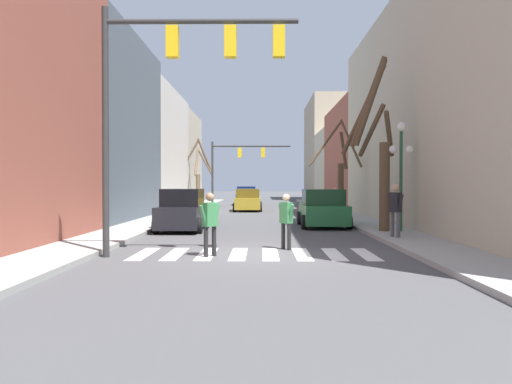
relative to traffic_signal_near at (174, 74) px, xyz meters
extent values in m
plane|color=#4C4C4F|center=(2.17, 0.56, -4.94)|extent=(240.00, 240.00, 0.00)
cube|color=#9E9E99|center=(-3.12, 0.56, -4.87)|extent=(2.03, 90.00, 0.15)
cube|color=#9E9E99|center=(7.46, 0.56, -4.87)|extent=(2.03, 90.00, 0.15)
cube|color=#515B66|center=(-7.13, 13.20, -0.03)|extent=(6.00, 11.05, 9.82)
cube|color=beige|center=(-7.13, 24.83, -0.38)|extent=(6.00, 12.21, 9.12)
cube|color=#BCB299|center=(-7.13, 35.85, -0.51)|extent=(6.00, 9.82, 8.86)
cube|color=#BCB299|center=(11.48, 15.79, 0.42)|extent=(6.00, 11.92, 10.72)
cube|color=#934C3D|center=(11.48, 28.40, -0.68)|extent=(6.00, 13.30, 8.52)
cube|color=#BCB299|center=(11.48, 39.54, -1.16)|extent=(6.00, 8.98, 7.57)
cube|color=tan|center=(11.48, 51.01, 1.38)|extent=(6.00, 13.95, 12.65)
cube|color=white|center=(-0.98, 0.62, -4.94)|extent=(0.45, 2.60, 0.01)
cube|color=white|center=(-0.08, 0.62, -4.94)|extent=(0.45, 2.60, 0.01)
cube|color=white|center=(0.82, 0.62, -4.94)|extent=(0.45, 2.60, 0.01)
cube|color=white|center=(1.72, 0.62, -4.94)|extent=(0.45, 2.60, 0.01)
cube|color=white|center=(2.62, 0.62, -4.94)|extent=(0.45, 2.60, 0.01)
cube|color=white|center=(3.52, 0.62, -4.94)|extent=(0.45, 2.60, 0.01)
cube|color=white|center=(4.42, 0.62, -4.94)|extent=(0.45, 2.60, 0.01)
cube|color=white|center=(5.32, 0.62, -4.94)|extent=(0.45, 2.60, 0.01)
cylinder|color=#2D2D2D|center=(-1.85, 0.00, -1.56)|extent=(0.18, 0.18, 6.76)
cylinder|color=#2D2D2D|center=(0.76, 0.00, 1.42)|extent=(5.21, 0.14, 0.14)
cube|color=yellow|center=(-0.02, 0.00, 0.87)|extent=(0.32, 0.28, 0.84)
cube|color=yellow|center=(1.54, 0.00, 0.87)|extent=(0.32, 0.28, 0.84)
cube|color=yellow|center=(2.84, 0.00, 0.87)|extent=(0.32, 0.28, 0.84)
cylinder|color=#2D2D2D|center=(-1.85, 29.41, -2.12)|extent=(0.18, 0.18, 5.64)
cylinder|color=#2D2D2D|center=(1.51, 29.41, 0.29)|extent=(6.71, 0.14, 0.14)
cube|color=yellow|center=(0.50, 29.41, -0.26)|extent=(0.32, 0.28, 0.84)
cube|color=yellow|center=(2.52, 29.41, -0.26)|extent=(0.32, 0.28, 0.84)
cylinder|color=#1E4C2D|center=(7.78, 5.92, -2.85)|extent=(0.12, 0.12, 3.88)
sphere|color=white|center=(7.78, 5.92, -0.74)|extent=(0.36, 0.36, 0.36)
sphere|color=white|center=(7.46, 5.92, -1.61)|extent=(0.31, 0.31, 0.31)
sphere|color=white|center=(8.10, 5.92, -1.61)|extent=(0.31, 0.31, 0.31)
cube|color=#236B38|center=(5.23, 9.66, -4.34)|extent=(1.94, 4.17, 0.86)
cube|color=#133A1E|center=(5.23, 9.66, -3.55)|extent=(1.78, 2.17, 0.70)
cylinder|color=black|center=(4.24, 10.96, -4.62)|extent=(0.22, 0.64, 0.64)
cylinder|color=black|center=(6.22, 10.96, -4.62)|extent=(0.22, 0.64, 0.64)
cylinder|color=black|center=(4.24, 8.37, -4.62)|extent=(0.22, 0.64, 0.64)
cylinder|color=black|center=(6.22, 8.37, -4.62)|extent=(0.22, 0.64, 0.64)
cube|color=navy|center=(0.95, 33.85, -4.33)|extent=(1.85, 4.60, 0.87)
cube|color=#0E1C46|center=(0.95, 33.85, -3.54)|extent=(1.70, 2.39, 0.71)
cylinder|color=black|center=(1.89, 32.42, -4.62)|extent=(0.22, 0.64, 0.64)
cylinder|color=black|center=(0.01, 32.42, -4.62)|extent=(0.22, 0.64, 0.64)
cylinder|color=black|center=(1.89, 35.28, -4.62)|extent=(0.22, 0.64, 0.64)
cylinder|color=black|center=(0.01, 35.28, -4.62)|extent=(0.22, 0.64, 0.64)
cube|color=#A38423|center=(1.38, 23.30, -4.37)|extent=(1.81, 4.41, 0.80)
cube|color=#594813|center=(1.38, 23.30, -3.64)|extent=(1.67, 2.29, 0.65)
cylinder|color=black|center=(2.31, 21.93, -4.62)|extent=(0.22, 0.64, 0.64)
cylinder|color=black|center=(0.46, 21.93, -4.62)|extent=(0.22, 0.64, 0.64)
cylinder|color=black|center=(2.31, 24.67, -4.62)|extent=(0.22, 0.64, 0.64)
cylinder|color=black|center=(0.46, 24.67, -4.62)|extent=(0.22, 0.64, 0.64)
cube|color=black|center=(-0.99, 7.76, -4.32)|extent=(1.72, 4.21, 0.88)
cube|color=black|center=(-0.99, 7.76, -3.52)|extent=(1.59, 2.19, 0.72)
cylinder|color=black|center=(-1.87, 9.07, -4.62)|extent=(0.22, 0.64, 0.64)
cylinder|color=black|center=(-0.11, 9.07, -4.62)|extent=(0.22, 0.64, 0.64)
cylinder|color=black|center=(-1.87, 6.45, -4.62)|extent=(0.22, 0.64, 0.64)
cylinder|color=black|center=(-0.11, 6.45, -4.62)|extent=(0.22, 0.64, 0.64)
cylinder|color=black|center=(7.06, 18.41, -4.41)|extent=(0.11, 0.11, 0.76)
cylinder|color=black|center=(7.05, 18.13, -4.41)|extent=(0.11, 0.11, 0.76)
cube|color=black|center=(7.06, 18.27, -3.74)|extent=(0.23, 0.38, 0.60)
sphere|color=tan|center=(7.06, 18.27, -3.30)|extent=(0.21, 0.21, 0.21)
cylinder|color=black|center=(7.07, 18.48, -3.78)|extent=(0.10, 0.26, 0.58)
cylinder|color=black|center=(7.05, 18.06, -3.78)|extent=(0.10, 0.26, 0.58)
cylinder|color=black|center=(3.21, 1.49, -4.54)|extent=(0.12, 0.12, 0.80)
cylinder|color=black|center=(3.04, 1.73, -4.54)|extent=(0.12, 0.12, 0.80)
cube|color=#337542|center=(3.12, 1.61, -3.83)|extent=(0.41, 0.45, 0.63)
sphere|color=tan|center=(3.12, 1.61, -3.36)|extent=(0.22, 0.22, 0.22)
cylinder|color=#337542|center=(3.25, 1.42, -3.87)|extent=(0.23, 0.27, 0.61)
cylinder|color=#337542|center=(2.99, 1.79, -3.87)|extent=(0.23, 0.27, 0.61)
cylinder|color=black|center=(1.06, 0.24, -4.53)|extent=(0.12, 0.12, 0.83)
cylinder|color=black|center=(0.87, 0.02, -4.53)|extent=(0.12, 0.12, 0.83)
cube|color=#337542|center=(0.97, 0.13, -3.79)|extent=(0.44, 0.46, 0.65)
sphere|color=#8C664C|center=(0.97, 0.13, -3.31)|extent=(0.23, 0.23, 0.23)
cylinder|color=#337542|center=(1.12, 0.31, -3.83)|extent=(0.25, 0.27, 0.63)
cylinder|color=#337542|center=(0.81, -0.04, -3.83)|extent=(0.25, 0.27, 0.63)
cylinder|color=#4C4C51|center=(7.08, 3.66, -4.36)|extent=(0.13, 0.13, 0.87)
cylinder|color=#4C4C51|center=(6.94, 3.94, -4.36)|extent=(0.13, 0.13, 0.87)
cube|color=black|center=(7.01, 3.80, -3.59)|extent=(0.40, 0.49, 0.68)
sphere|color=tan|center=(7.01, 3.80, -3.09)|extent=(0.24, 0.24, 0.24)
cylinder|color=black|center=(7.11, 3.58, -3.63)|extent=(0.21, 0.31, 0.66)
cylinder|color=black|center=(6.91, 4.02, -3.63)|extent=(0.21, 0.31, 0.66)
cylinder|color=brown|center=(7.19, 6.09, -3.06)|extent=(0.41, 0.41, 3.46)
cylinder|color=brown|center=(6.84, 6.87, -0.80)|extent=(0.81, 1.73, 2.06)
cylinder|color=brown|center=(6.70, 6.45, 0.25)|extent=(1.20, 0.94, 3.39)
cylinder|color=brown|center=(6.47, 6.75, -0.01)|extent=(1.57, 1.53, 3.52)
cylinder|color=brown|center=(6.62, 6.52, 0.30)|extent=(1.33, 1.09, 3.54)
cylinder|color=brown|center=(7.52, 6.75, -0.94)|extent=(0.79, 1.49, 1.79)
cylinder|color=brown|center=(-3.23, 30.55, -3.45)|extent=(0.39, 0.39, 2.69)
cylinder|color=brown|center=(-2.61, 30.90, -0.55)|extent=(1.42, 0.90, 3.31)
cylinder|color=brown|center=(-4.13, 30.56, -0.69)|extent=(1.96, 0.21, 3.23)
cylinder|color=brown|center=(-3.26, 29.83, -1.01)|extent=(0.25, 1.62, 2.50)
cylinder|color=brown|center=(-2.56, 30.68, -1.13)|extent=(1.49, 0.42, 2.58)
cylinder|color=brown|center=(7.08, 16.21, -3.26)|extent=(0.37, 0.37, 3.06)
cylinder|color=brown|center=(7.33, 16.66, -0.94)|extent=(0.67, 1.08, 2.25)
cylinder|color=brown|center=(7.63, 15.82, -0.56)|extent=(1.21, 0.93, 2.91)
cylinder|color=brown|center=(6.13, 16.03, -0.58)|extent=(2.03, 0.55, 2.70)
camera|label=1|loc=(2.37, -13.46, -2.96)|focal=35.00mm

